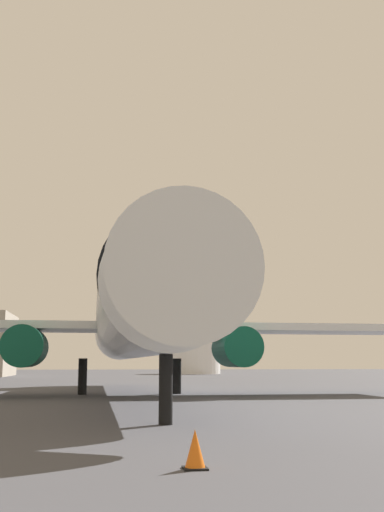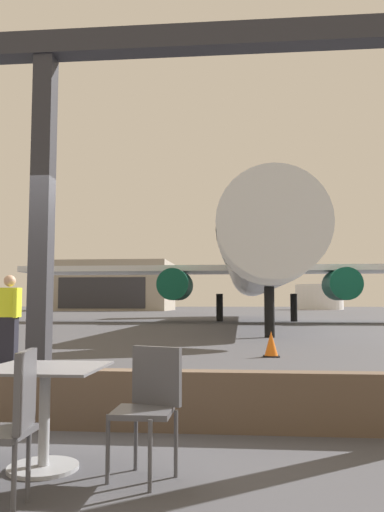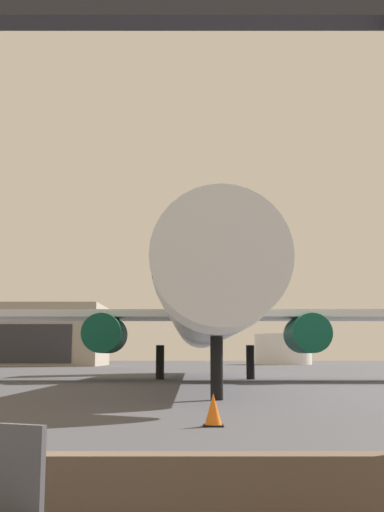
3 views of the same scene
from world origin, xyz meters
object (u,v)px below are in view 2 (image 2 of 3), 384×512
Objects in this scene: dining_table at (45,407)px; airplane at (257,263)px; traffic_cone at (271,345)px; cafe_chair_window_right at (149,399)px; ground_crew_worker at (9,320)px; distant_hangar at (112,286)px; fuel_storage_tank at (319,297)px; cafe_chair_aisle_left at (9,416)px.

dining_table is 28.47m from airplane.
dining_table reaches higher than traffic_cone.
ground_crew_worker is (-3.69, 5.81, 0.36)m from cafe_chair_window_right.
distant_hangar is 35.02m from fuel_storage_tank.
fuel_storage_tank is (14.61, 88.66, 1.58)m from cafe_chair_aisle_left.
distant_hangar is at bearing 106.75° from traffic_cone.
cafe_chair_window_right is at bearing -75.90° from distant_hangar.
ground_crew_worker is at bearing -103.35° from airplane.
fuel_storage_tank is at bearing 18.12° from distant_hangar.
ground_crew_worker is at bearing -77.60° from distant_hangar.
cafe_chair_window_right is 0.03× the size of airplane.
ground_crew_worker reaches higher than traffic_cone.
cafe_chair_aisle_left is 0.12× the size of fuel_storage_tank.
fuel_storage_tank is (12.24, 59.66, -1.46)m from airplane.
dining_table is at bearing -99.49° from fuel_storage_tank.
dining_table is 89.09m from fuel_storage_tank.
airplane is at bearing 85.34° from cafe_chair_aisle_left.
cafe_chair_window_right is 79.53m from distant_hangar.
ground_crew_worker is 73.02m from distant_hangar.
cafe_chair_aisle_left is at bearing -83.99° from dining_table.
fuel_storage_tank reaches higher than traffic_cone.
traffic_cone is at bearing 77.34° from cafe_chair_aisle_left.
distant_hangar reaches higher than cafe_chair_window_right.
airplane is at bearing 85.03° from dining_table.
cafe_chair_aisle_left is at bearing -94.66° from airplane.
cafe_chair_window_right is 0.11× the size of fuel_storage_tank.
fuel_storage_tank is (12.57, 79.57, 1.86)m from traffic_cone.
distant_hangar reaches higher than dining_table.
dining_table is 0.10× the size of fuel_storage_tank.
fuel_storage_tank is at bearing 78.40° from airplane.
airplane is 23.26m from ground_crew_worker.
fuel_storage_tank reaches higher than cafe_chair_aisle_left.
distant_hangar is at bearing -161.88° from fuel_storage_tank.
fuel_storage_tank is (14.69, 87.85, 1.68)m from dining_table.
airplane is 53.11m from distant_hangar.
distant_hangar is at bearing 102.40° from ground_crew_worker.
traffic_cone is at bearing -98.97° from fuel_storage_tank.
ground_crew_worker is 84.01m from fuel_storage_tank.
airplane is 1.85× the size of distant_hangar.
traffic_cone is (5.01, 2.57, -0.63)m from ground_crew_worker.
cafe_chair_aisle_left is 0.03× the size of airplane.
dining_table is at bearing 96.01° from cafe_chair_aisle_left.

